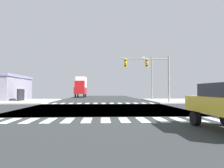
% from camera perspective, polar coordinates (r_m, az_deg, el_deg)
% --- Properties ---
extents(ground, '(90.00, 90.00, 0.05)m').
position_cam_1_polar(ground, '(18.57, -2.94, -6.77)').
color(ground, '#2C3031').
extents(sidewalk_corner_ne, '(12.00, 12.00, 0.14)m').
position_cam_1_polar(sidewalk_corner_ne, '(33.16, 20.29, -4.30)').
color(sidewalk_corner_ne, '#B2ADA3').
rests_on(sidewalk_corner_ne, ground).
extents(sidewalk_corner_nw, '(12.00, 12.00, 0.14)m').
position_cam_1_polar(sidewalk_corner_nw, '(33.21, -25.97, -4.23)').
color(sidewalk_corner_nw, '#BAB59E').
rests_on(sidewalk_corner_nw, ground).
extents(crosswalk_near, '(13.50, 2.00, 0.01)m').
position_cam_1_polar(crosswalk_near, '(11.31, -4.35, -9.84)').
color(crosswalk_near, white).
rests_on(crosswalk_near, ground).
extents(crosswalk_far, '(13.50, 2.00, 0.01)m').
position_cam_1_polar(crosswalk_far, '(25.85, -3.44, -5.30)').
color(crosswalk_far, white).
rests_on(crosswalk_far, ground).
extents(traffic_signal_mast, '(6.36, 0.55, 6.00)m').
position_cam_1_polar(traffic_signal_mast, '(26.68, 10.15, 4.36)').
color(traffic_signal_mast, gray).
rests_on(traffic_signal_mast, ground).
extents(street_lamp, '(1.78, 0.32, 7.03)m').
position_cam_1_polar(street_lamp, '(34.03, 10.45, 2.77)').
color(street_lamp, gray).
rests_on(street_lamp, ground).
extents(box_truck_farside_1, '(2.40, 7.20, 4.85)m').
position_cam_1_polar(box_truck_farside_1, '(50.04, -8.54, -0.65)').
color(box_truck_farside_1, black).
rests_on(box_truck_farside_1, ground).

